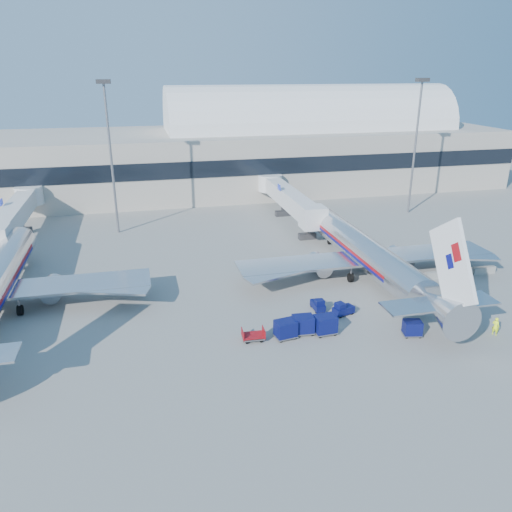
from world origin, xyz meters
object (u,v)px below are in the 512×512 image
object	(u,v)px
tug_lead	(343,309)
cart_solo_far	(463,303)
tug_left	(318,305)
jetbridge_near	(287,197)
mast_east	(417,127)
tug_right	(418,293)
cart_solo_near	(412,328)
ramp_worker	(496,326)
airliner_main	(369,254)
jetbridge_mid	(16,213)
barrier_near	(437,275)
cart_train_b	(303,324)
cart_train_c	(286,329)
barrier_mid	(460,273)
mast_west	(109,136)
barrier_far	(484,270)
cart_train_a	(325,324)
cart_open_red	(253,336)

from	to	relation	value
tug_lead	cart_solo_far	size ratio (longest dim) A/B	1.20
tug_left	jetbridge_near	bearing A→B (deg)	-11.89
mast_east	tug_left	bearing A→B (deg)	-131.62
tug_right	cart_solo_near	size ratio (longest dim) A/B	1.19
mast_east	ramp_worker	size ratio (longest dim) A/B	12.45
tug_lead	cart_solo_far	distance (m)	12.92
airliner_main	jetbridge_mid	size ratio (longest dim) A/B	1.35
mast_east	ramp_worker	world-z (taller)	mast_east
barrier_near	cart_train_b	distance (m)	22.07
tug_left	cart_train_c	world-z (taller)	cart_train_c
cart_train_b	cart_train_c	world-z (taller)	cart_train_b
tug_lead	cart_train_b	xyz separation A→B (m)	(-5.27, -2.77, 0.32)
jetbridge_near	barrier_mid	xyz separation A→B (m)	(13.70, -28.81, -3.48)
mast_west	barrier_far	bearing A→B (deg)	-32.12
jetbridge_mid	tug_left	size ratio (longest dim) A/B	13.17
barrier_near	barrier_far	xyz separation A→B (m)	(6.60, 0.00, 0.00)
cart_train_a	cart_solo_near	xyz separation A→B (m)	(7.95, -2.30, -0.18)
tug_lead	cart_train_c	bearing A→B (deg)	-172.43
jetbridge_mid	cart_solo_near	bearing A→B (deg)	-43.87
barrier_mid	tug_left	size ratio (longest dim) A/B	1.44
barrier_far	tug_right	distance (m)	12.59
airliner_main	jetbridge_near	size ratio (longest dim) A/B	1.35
jetbridge_mid	mast_east	xyz separation A→B (m)	(64.40, -0.81, 10.86)
jetbridge_mid	barrier_near	world-z (taller)	jetbridge_mid
mast_east	tug_lead	xyz separation A→B (m)	(-26.87, -34.24, -14.14)
mast_east	barrier_near	world-z (taller)	mast_east
jetbridge_near	cart_solo_near	bearing A→B (deg)	-89.61
tug_lead	cart_open_red	world-z (taller)	tug_lead
tug_right	tug_left	distance (m)	11.82
cart_solo_far	tug_lead	bearing A→B (deg)	161.34
barrier_near	tug_lead	distance (m)	16.13
mast_east	cart_train_c	distance (m)	52.44
airliner_main	cart_train_c	xyz separation A→B (m)	(-14.02, -11.93, -1.98)
mast_west	mast_east	bearing A→B (deg)	0.00
mast_east	barrier_near	bearing A→B (deg)	-113.20
cart_train_a	tug_left	bearing A→B (deg)	73.73
mast_west	barrier_mid	bearing A→B (deg)	-34.14
mast_west	cart_train_a	bearing A→B (deg)	-62.04
airliner_main	barrier_far	bearing A→B (deg)	-9.74
jetbridge_mid	cart_open_red	size ratio (longest dim) A/B	12.58
cart_solo_near	tug_right	bearing A→B (deg)	68.03
mast_east	cart_train_c	bearing A→B (deg)	-132.27
tug_lead	cart_solo_near	bearing A→B (deg)	-66.12
cart_train_a	cart_train_b	bearing A→B (deg)	161.86
mast_east	cart_open_red	world-z (taller)	mast_east
cart_open_red	ramp_worker	bearing A→B (deg)	-7.99
tug_left	cart_open_red	bearing A→B (deg)	118.33
mast_west	mast_east	world-z (taller)	same
mast_west	barrier_near	world-z (taller)	mast_west
airliner_main	tug_lead	world-z (taller)	airliner_main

